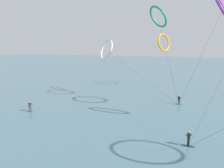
# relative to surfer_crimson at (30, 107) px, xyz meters

# --- Properties ---
(sea_water) EXTENTS (400.00, 200.00, 0.08)m
(sea_water) POSITION_rel_surfer_crimson_xyz_m (13.86, 86.61, -0.78)
(sea_water) COLOR slate
(sea_water) RESTS_ON ground
(surfer_crimson) EXTENTS (1.40, 0.71, 1.70)m
(surfer_crimson) POSITION_rel_surfer_crimson_xyz_m (0.00, 0.00, 0.00)
(surfer_crimson) COLOR red
(surfer_crimson) RESTS_ON ground
(surfer_navy) EXTENTS (1.40, 0.69, 1.70)m
(surfer_navy) POSITION_rel_surfer_crimson_xyz_m (24.50, -2.65, 0.00)
(surfer_navy) COLOR navy
(surfer_navy) RESTS_ON ground
(surfer_teal) EXTENTS (1.40, 0.71, 1.70)m
(surfer_teal) POSITION_rel_surfer_crimson_xyz_m (22.03, 13.85, 0.00)
(surfer_teal) COLOR teal
(surfer_teal) RESTS_ON ground
(kite_amber) EXTENTS (7.40, 18.19, 13.81)m
(kite_amber) POSITION_rel_surfer_crimson_xyz_m (16.28, 29.65, 10.67)
(kite_amber) COLOR orange
(kite_amber) RESTS_ON ground
(kite_emerald) EXTENTS (6.88, 4.94, 17.70)m
(kite_emerald) POSITION_rel_surfer_crimson_xyz_m (17.59, 14.08, 14.96)
(kite_emerald) COLOR #199351
(kite_emerald) RESTS_ON ground
(kite_ivory) EXTENTS (18.44, 5.53, 12.09)m
(kite_ivory) POSITION_rel_surfer_crimson_xyz_m (6.01, 17.20, 9.01)
(kite_ivory) COLOR silver
(kite_ivory) RESTS_ON ground
(kite_violet) EXTENTS (7.36, 5.75, 18.10)m
(kite_violet) POSITION_rel_surfer_crimson_xyz_m (27.56, 10.64, 15.20)
(kite_violet) COLOR purple
(kite_violet) RESTS_ON ground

